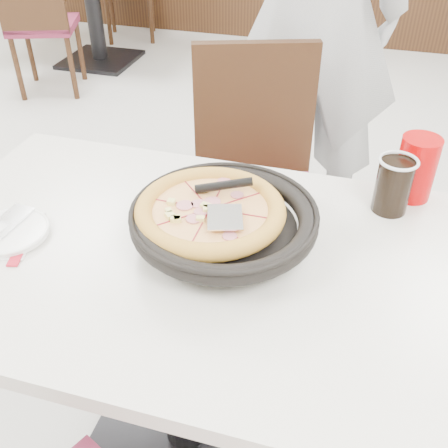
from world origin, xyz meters
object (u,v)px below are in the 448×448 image
(chair_far, at_px, (257,198))
(red_cup, at_px, (416,168))
(pizza_pan, at_px, (224,227))
(pizza, at_px, (210,217))
(side_plate, at_px, (10,232))
(main_table, at_px, (181,358))
(bg_chair_left_near, at_px, (43,21))
(bg_table_left, at_px, (94,13))
(diner_person, at_px, (314,7))
(cola_glass, at_px, (393,187))

(chair_far, xyz_separation_m, red_cup, (0.45, -0.28, 0.35))
(pizza_pan, xyz_separation_m, pizza, (-0.03, 0.00, 0.02))
(side_plate, bearing_deg, main_table, 9.41)
(side_plate, height_order, bg_chair_left_near, bg_chair_left_near)
(bg_table_left, bearing_deg, side_plate, -64.96)
(pizza_pan, height_order, side_plate, pizza_pan)
(red_cup, bearing_deg, bg_chair_left_near, 139.75)
(side_plate, relative_size, bg_table_left, 0.14)
(diner_person, relative_size, bg_table_left, 1.62)
(pizza_pan, distance_m, pizza, 0.04)
(chair_far, distance_m, side_plate, 0.87)
(main_table, relative_size, red_cup, 7.50)
(side_plate, height_order, diner_person, diner_person)
(cola_glass, bearing_deg, chair_far, 137.88)
(bg_table_left, bearing_deg, main_table, -58.91)
(red_cup, relative_size, diner_person, 0.08)
(pizza_pan, height_order, diner_person, diner_person)
(bg_table_left, bearing_deg, bg_chair_left_near, -94.60)
(pizza, bearing_deg, side_plate, -165.28)
(cola_glass, bearing_deg, diner_person, 110.00)
(chair_far, relative_size, cola_glass, 7.31)
(pizza, bearing_deg, pizza_pan, -8.22)
(side_plate, bearing_deg, pizza_pan, 13.21)
(bg_chair_left_near, bearing_deg, cola_glass, -61.62)
(pizza_pan, distance_m, bg_chair_left_near, 2.99)
(chair_far, xyz_separation_m, side_plate, (-0.42, -0.70, 0.28))
(bg_chair_left_near, bearing_deg, main_table, -71.60)
(red_cup, height_order, bg_table_left, red_cup)
(cola_glass, height_order, diner_person, diner_person)
(diner_person, bearing_deg, main_table, 77.13)
(chair_far, bearing_deg, cola_glass, 118.99)
(chair_far, height_order, bg_table_left, chair_far)
(pizza, bearing_deg, chair_far, 91.86)
(side_plate, relative_size, diner_person, 0.09)
(pizza_pan, relative_size, cola_glass, 2.46)
(red_cup, xyz_separation_m, bg_table_left, (-2.27, 2.57, -0.45))
(pizza_pan, height_order, bg_table_left, pizza_pan)
(pizza_pan, bearing_deg, chair_far, 94.97)
(main_table, height_order, pizza_pan, pizza_pan)
(side_plate, relative_size, red_cup, 1.08)
(red_cup, distance_m, bg_table_left, 3.46)
(pizza, height_order, bg_chair_left_near, bg_chair_left_near)
(chair_far, bearing_deg, red_cup, 128.80)
(diner_person, bearing_deg, red_cup, 107.30)
(cola_glass, bearing_deg, side_plate, -157.29)
(side_plate, bearing_deg, pizza, 14.72)
(bg_chair_left_near, bearing_deg, side_plate, -78.36)
(diner_person, bearing_deg, bg_chair_left_near, -37.40)
(side_plate, bearing_deg, chair_far, 59.16)
(pizza_pan, xyz_separation_m, diner_person, (0.02, 1.15, 0.18))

